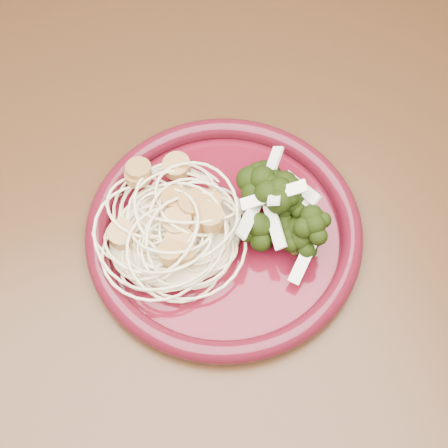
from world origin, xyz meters
TOP-DOWN VIEW (x-y plane):
  - dining_table at (0.00, 0.00)m, footprint 1.20×0.80m
  - dinner_plate at (-0.07, -0.03)m, footprint 0.29×0.29m
  - spaghetti_pile at (-0.11, -0.02)m, footprint 0.14×0.13m
  - scallop_cluster at (-0.11, -0.02)m, footprint 0.14×0.14m
  - broccoli_pile at (-0.02, -0.04)m, footprint 0.10×0.14m
  - onion_garnish at (-0.02, -0.04)m, footprint 0.07×0.09m

SIDE VIEW (x-z plane):
  - dining_table at x=0.00m, z-range 0.28..1.03m
  - dinner_plate at x=-0.07m, z-range 0.75..0.77m
  - spaghetti_pile at x=-0.11m, z-range 0.76..0.78m
  - broccoli_pile at x=-0.02m, z-range 0.76..0.80m
  - scallop_cluster at x=-0.11m, z-range 0.78..0.82m
  - onion_garnish at x=-0.02m, z-range 0.78..0.83m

